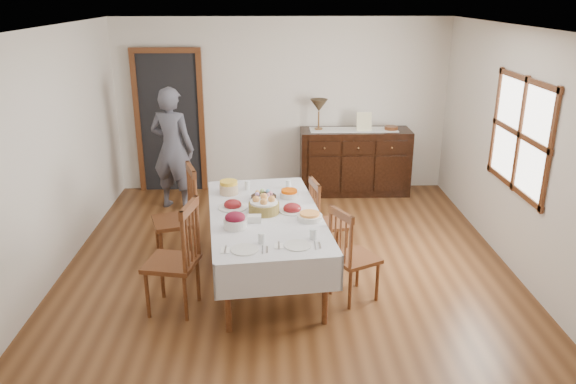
{
  "coord_description": "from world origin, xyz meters",
  "views": [
    {
      "loc": [
        -0.17,
        -5.44,
        2.94
      ],
      "look_at": [
        0.0,
        0.1,
        0.95
      ],
      "focal_mm": 35.0,
      "sensor_mm": 36.0,
      "label": 1
    }
  ],
  "objects_px": {
    "chair_left_near": "(177,257)",
    "sideboard": "(355,161)",
    "person": "(172,145)",
    "table_lamp": "(319,106)",
    "chair_right_near": "(351,254)",
    "dining_table": "(265,221)",
    "chair_right_far": "(325,219)",
    "chair_left_far": "(180,215)"
  },
  "relations": [
    {
      "from": "chair_left_near",
      "to": "sideboard",
      "type": "bearing_deg",
      "value": 158.14
    },
    {
      "from": "person",
      "to": "table_lamp",
      "type": "distance_m",
      "value": 2.2
    },
    {
      "from": "chair_left_near",
      "to": "table_lamp",
      "type": "bearing_deg",
      "value": 165.57
    },
    {
      "from": "chair_right_near",
      "to": "sideboard",
      "type": "height_order",
      "value": "sideboard"
    },
    {
      "from": "dining_table",
      "to": "table_lamp",
      "type": "xyz_separation_m",
      "value": [
        0.78,
        2.77,
        0.67
      ]
    },
    {
      "from": "chair_left_near",
      "to": "dining_table",
      "type": "bearing_deg",
      "value": 136.54
    },
    {
      "from": "person",
      "to": "chair_right_far",
      "type": "bearing_deg",
      "value": 156.81
    },
    {
      "from": "sideboard",
      "to": "person",
      "type": "height_order",
      "value": "person"
    },
    {
      "from": "chair_left_far",
      "to": "chair_right_far",
      "type": "height_order",
      "value": "chair_left_far"
    },
    {
      "from": "chair_right_far",
      "to": "chair_right_near",
      "type": "bearing_deg",
      "value": 178.83
    },
    {
      "from": "chair_right_far",
      "to": "dining_table",
      "type": "bearing_deg",
      "value": 113.81
    },
    {
      "from": "chair_right_near",
      "to": "person",
      "type": "distance_m",
      "value": 3.43
    },
    {
      "from": "dining_table",
      "to": "chair_left_near",
      "type": "bearing_deg",
      "value": -151.44
    },
    {
      "from": "chair_right_near",
      "to": "table_lamp",
      "type": "xyz_separation_m",
      "value": [
        -0.07,
        3.21,
        0.84
      ]
    },
    {
      "from": "chair_right_far",
      "to": "sideboard",
      "type": "xyz_separation_m",
      "value": [
        0.66,
        2.26,
        0.01
      ]
    },
    {
      "from": "chair_right_near",
      "to": "sideboard",
      "type": "distance_m",
      "value": 3.22
    },
    {
      "from": "chair_left_far",
      "to": "dining_table",
      "type": "bearing_deg",
      "value": 47.19
    },
    {
      "from": "chair_right_far",
      "to": "table_lamp",
      "type": "height_order",
      "value": "table_lamp"
    },
    {
      "from": "chair_left_far",
      "to": "sideboard",
      "type": "relative_size",
      "value": 0.69
    },
    {
      "from": "chair_left_near",
      "to": "sideboard",
      "type": "xyz_separation_m",
      "value": [
        2.17,
        3.34,
        -0.07
      ]
    },
    {
      "from": "dining_table",
      "to": "table_lamp",
      "type": "height_order",
      "value": "table_lamp"
    },
    {
      "from": "chair_right_far",
      "to": "table_lamp",
      "type": "xyz_separation_m",
      "value": [
        0.1,
        2.29,
        0.86
      ]
    },
    {
      "from": "chair_left_near",
      "to": "person",
      "type": "distance_m",
      "value": 2.84
    },
    {
      "from": "chair_right_near",
      "to": "table_lamp",
      "type": "bearing_deg",
      "value": -26.4
    },
    {
      "from": "dining_table",
      "to": "chair_right_far",
      "type": "distance_m",
      "value": 0.85
    },
    {
      "from": "table_lamp",
      "to": "person",
      "type": "bearing_deg",
      "value": -164.5
    },
    {
      "from": "chair_left_near",
      "to": "chair_right_far",
      "type": "distance_m",
      "value": 1.85
    },
    {
      "from": "sideboard",
      "to": "chair_right_far",
      "type": "bearing_deg",
      "value": -106.28
    },
    {
      "from": "dining_table",
      "to": "sideboard",
      "type": "distance_m",
      "value": 3.06
    },
    {
      "from": "dining_table",
      "to": "chair_left_far",
      "type": "relative_size",
      "value": 2.08
    },
    {
      "from": "dining_table",
      "to": "table_lamp",
      "type": "bearing_deg",
      "value": 67.51
    },
    {
      "from": "chair_left_far",
      "to": "chair_right_near",
      "type": "xyz_separation_m",
      "value": [
        1.81,
        -0.9,
        -0.07
      ]
    },
    {
      "from": "chair_left_near",
      "to": "chair_left_far",
      "type": "bearing_deg",
      "value": -161.78
    },
    {
      "from": "dining_table",
      "to": "chair_left_near",
      "type": "height_order",
      "value": "chair_left_near"
    },
    {
      "from": "dining_table",
      "to": "table_lamp",
      "type": "relative_size",
      "value": 5.1
    },
    {
      "from": "person",
      "to": "table_lamp",
      "type": "relative_size",
      "value": 4.02
    },
    {
      "from": "chair_left_near",
      "to": "chair_left_far",
      "type": "relative_size",
      "value": 0.99
    },
    {
      "from": "chair_left_near",
      "to": "person",
      "type": "relative_size",
      "value": 0.6
    },
    {
      "from": "chair_right_near",
      "to": "table_lamp",
      "type": "relative_size",
      "value": 2.13
    },
    {
      "from": "table_lamp",
      "to": "chair_left_far",
      "type": "bearing_deg",
      "value": -126.96
    },
    {
      "from": "chair_left_far",
      "to": "sideboard",
      "type": "distance_m",
      "value": 3.25
    },
    {
      "from": "chair_left_far",
      "to": "chair_right_far",
      "type": "xyz_separation_m",
      "value": [
        1.64,
        0.03,
        -0.09
      ]
    }
  ]
}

